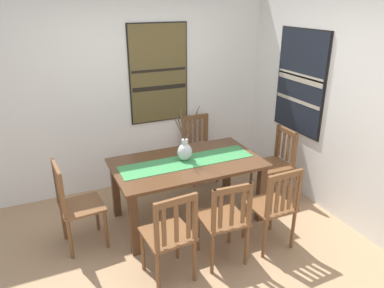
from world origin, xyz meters
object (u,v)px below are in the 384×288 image
at_px(chair_1, 274,205).
at_px(centerpiece_vase, 185,150).
at_px(chair_2, 276,162).
at_px(chair_3, 170,235).
at_px(dining_table, 187,170).
at_px(painting_on_back_wall, 159,74).
at_px(chair_0, 75,204).
at_px(painting_on_side_wall, 301,82).
at_px(chair_4, 225,220).
at_px(chair_5, 199,146).

bearing_deg(chair_1, centerpiece_vase, 123.45).
relative_size(chair_2, chair_3, 0.98).
xyz_separation_m(dining_table, painting_on_back_wall, (0.09, 1.13, 0.89)).
relative_size(chair_2, painting_on_back_wall, 0.71).
xyz_separation_m(centerpiece_vase, painting_on_back_wall, (0.09, 1.08, 0.66)).
bearing_deg(centerpiece_vase, chair_2, -1.85).
height_order(chair_0, chair_3, chair_0).
distance_m(centerpiece_vase, chair_3, 1.13).
bearing_deg(chair_2, centerpiece_vase, 178.15).
height_order(chair_1, painting_on_side_wall, painting_on_side_wall).
bearing_deg(centerpiece_vase, chair_1, -56.55).
bearing_deg(chair_4, chair_3, -177.74).
xyz_separation_m(centerpiece_vase, chair_1, (0.59, -0.90, -0.36)).
bearing_deg(dining_table, chair_0, -179.37).
xyz_separation_m(centerpiece_vase, painting_on_side_wall, (1.62, 0.10, 0.61)).
xyz_separation_m(chair_4, painting_on_back_wall, (0.07, 1.98, 1.03)).
relative_size(chair_4, painting_on_side_wall, 0.70).
relative_size(dining_table, chair_0, 1.74).
relative_size(dining_table, chair_2, 1.81).
bearing_deg(chair_1, chair_4, -179.97).
distance_m(dining_table, painting_on_side_wall, 1.82).
bearing_deg(chair_4, painting_on_side_wall, 31.95).
distance_m(centerpiece_vase, painting_on_side_wall, 1.74).
xyz_separation_m(chair_4, chair_5, (0.55, 1.75, 0.01)).
bearing_deg(chair_4, centerpiece_vase, 91.72).
distance_m(chair_5, painting_on_side_wall, 1.61).
relative_size(centerpiece_vase, painting_on_side_wall, 0.51).
xyz_separation_m(chair_0, painting_on_side_wall, (2.86, 0.16, 0.96)).
bearing_deg(chair_3, painting_on_back_wall, 72.43).
xyz_separation_m(chair_2, chair_3, (-1.79, -0.88, -0.00)).
relative_size(chair_1, painting_on_side_wall, 0.71).
xyz_separation_m(chair_0, chair_3, (0.70, -0.86, -0.02)).
bearing_deg(chair_4, dining_table, 91.23).
distance_m(chair_3, chair_5, 2.10).
bearing_deg(chair_2, painting_on_back_wall, 135.82).
xyz_separation_m(chair_2, painting_on_back_wall, (-1.15, 1.12, 1.03)).
bearing_deg(painting_on_side_wall, centerpiece_vase, -176.53).
distance_m(chair_2, painting_on_back_wall, 1.91).
bearing_deg(chair_3, chair_0, 129.12).
bearing_deg(dining_table, chair_4, -88.77).
bearing_deg(painting_on_side_wall, painting_on_back_wall, 147.31).
bearing_deg(chair_5, painting_on_back_wall, 155.07).
relative_size(chair_1, chair_5, 1.01).
height_order(chair_2, chair_3, chair_3).
relative_size(centerpiece_vase, chair_2, 0.72).
relative_size(chair_1, painting_on_back_wall, 0.71).
distance_m(centerpiece_vase, chair_1, 1.13).
distance_m(dining_table, chair_3, 1.04).
bearing_deg(chair_0, chair_4, -33.51).
relative_size(centerpiece_vase, chair_0, 0.69).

